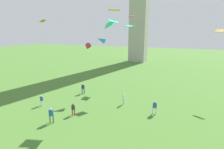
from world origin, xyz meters
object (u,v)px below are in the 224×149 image
Objects in this scene: person_2 at (41,100)px; kite_flying_2 at (115,10)px; kite_flying_6 at (129,26)px; person_1 at (83,88)px; kite_flying_7 at (109,24)px; kite_flying_5 at (101,40)px; kite_flying_1 at (113,21)px; person_0 at (155,107)px; kite_flying_8 at (132,16)px; person_5 at (51,114)px; person_3 at (73,109)px; kite_flying_3 at (220,31)px; kite_flying_0 at (43,21)px; kite_flying_4 at (88,47)px; person_4 at (124,98)px.

person_2 is 0.82× the size of kite_flying_2.
kite_flying_6 is (0.44, 5.17, -1.97)m from kite_flying_2.
kite_flying_6 is (6.53, 4.70, 10.37)m from person_1.
kite_flying_7 is at bearing -142.05° from person_2.
kite_flying_2 is 5.95m from kite_flying_5.
kite_flying_1 is at bearing -162.35° from person_2.
kite_flying_2 is at bearing 137.64° from person_0.
person_5 is at bearing 171.50° from kite_flying_8.
kite_flying_8 is (7.41, 18.62, 12.74)m from person_2.
person_1 is 8.06m from person_3.
kite_flying_1 is 19.33m from kite_flying_3.
kite_flying_5 is at bearing 2.85° from kite_flying_7.
person_1 is 1.04× the size of kite_flying_8.
person_0 is 0.96× the size of person_5.
kite_flying_8 is at bearing 57.57° from person_1.
kite_flying_0 is 0.72× the size of kite_flying_3.
kite_flying_4 reaches higher than person_2.
kite_flying_3 is at bearing 13.00° from person_1.
kite_flying_7 reaches higher than kite_flying_3.
kite_flying_7 is at bearing -52.75° from person_4.
person_2 is 16.50m from kite_flying_2.
kite_flying_3 reaches higher than person_1.
kite_flying_2 reaches higher than kite_flying_6.
person_0 is 13.08m from person_1.
person_2 is 0.86× the size of kite_flying_5.
kite_flying_8 is at bearing -96.90° from person_3.
kite_flying_4 is at bearing -87.19° from person_5.
kite_flying_0 is 0.42× the size of kite_flying_4.
kite_flying_0 is 15.51m from kite_flying_6.
person_4 is at bearing 142.23° from person_0.
kite_flying_4 is (-8.15, 21.78, 5.88)m from person_5.
person_2 is at bearing 171.68° from person_0.
person_2 is at bearing -51.74° from person_5.
person_4 is at bearing -64.79° from kite_flying_4.
person_4 is at bearing 177.37° from kite_flying_0.
kite_flying_3 is 19.15m from kite_flying_5.
kite_flying_1 reaches higher than person_4.
person_5 is 23.99m from kite_flying_4.
kite_flying_4 is (-12.15, 12.26, -6.44)m from kite_flying_2.
kite_flying_6 is at bearing -124.52° from person_5.
kite_flying_5 is at bearing -119.99° from person_4.
kite_flying_5 is (-10.12, 4.84, 8.16)m from person_0.
person_0 is 10.48m from person_3.
kite_flying_1 is at bearing -95.33° from kite_flying_3.
kite_flying_8 is (2.62, 21.85, 12.58)m from person_5.
kite_flying_2 is 12.41m from kite_flying_8.
kite_flying_8 is at bearing -162.83° from person_4.
kite_flying_3 is 14.53m from kite_flying_6.
kite_flying_4 is (2.34, 11.14, -5.45)m from kite_flying_0.
kite_flying_1 reaches higher than kite_flying_5.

